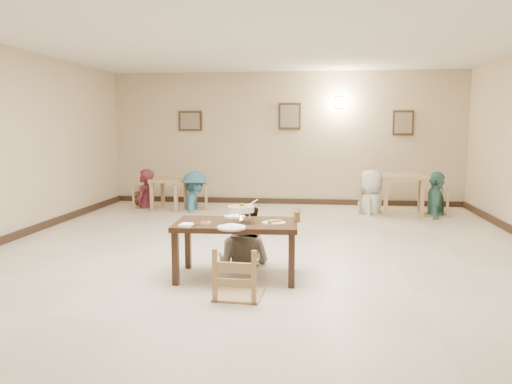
# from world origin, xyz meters

# --- Properties ---
(floor) EXTENTS (10.00, 10.00, 0.00)m
(floor) POSITION_xyz_m (0.00, 0.00, 0.00)
(floor) COLOR beige
(floor) RESTS_ON ground
(ceiling) EXTENTS (10.00, 10.00, 0.00)m
(ceiling) POSITION_xyz_m (0.00, 0.00, 3.00)
(ceiling) COLOR silver
(ceiling) RESTS_ON wall_back
(wall_back) EXTENTS (10.00, 0.00, 10.00)m
(wall_back) POSITION_xyz_m (0.00, 5.00, 1.50)
(wall_back) COLOR #C5B08D
(wall_back) RESTS_ON floor
(wall_front) EXTENTS (10.00, 0.00, 10.00)m
(wall_front) POSITION_xyz_m (0.00, -5.00, 1.50)
(wall_front) COLOR #C5B08D
(wall_front) RESTS_ON floor
(baseboard_back) EXTENTS (8.00, 0.06, 0.12)m
(baseboard_back) POSITION_xyz_m (0.00, 4.97, 0.06)
(baseboard_back) COLOR black
(baseboard_back) RESTS_ON floor
(picture_a) EXTENTS (0.55, 0.04, 0.45)m
(picture_a) POSITION_xyz_m (-2.20, 4.96, 1.90)
(picture_a) COLOR #352515
(picture_a) RESTS_ON wall_back
(picture_b) EXTENTS (0.50, 0.04, 0.60)m
(picture_b) POSITION_xyz_m (0.10, 4.96, 2.00)
(picture_b) COLOR #352515
(picture_b) RESTS_ON wall_back
(picture_c) EXTENTS (0.45, 0.04, 0.55)m
(picture_c) POSITION_xyz_m (2.60, 4.96, 1.85)
(picture_c) COLOR #352515
(picture_c) RESTS_ON wall_back
(wall_sconce) EXTENTS (0.16, 0.05, 0.22)m
(wall_sconce) POSITION_xyz_m (1.20, 4.96, 2.30)
(wall_sconce) COLOR #FFD88C
(wall_sconce) RESTS_ON wall_back
(main_table) EXTENTS (1.45, 0.86, 0.66)m
(main_table) POSITION_xyz_m (-0.19, -0.79, 0.58)
(main_table) COLOR #351F13
(main_table) RESTS_ON floor
(chair_far) EXTENTS (0.42, 0.42, 0.89)m
(chair_far) POSITION_xyz_m (-0.24, -0.13, 0.44)
(chair_far) COLOR tan
(chair_far) RESTS_ON floor
(chair_near) EXTENTS (0.48, 0.48, 1.03)m
(chair_near) POSITION_xyz_m (-0.06, -1.44, 0.51)
(chair_near) COLOR tan
(chair_near) RESTS_ON floor
(main_diner) EXTENTS (0.91, 0.80, 1.58)m
(main_diner) POSITION_xyz_m (-0.19, -0.21, 0.79)
(main_diner) COLOR gray
(main_diner) RESTS_ON floor
(curry_warmer) EXTENTS (0.34, 0.30, 0.27)m
(curry_warmer) POSITION_xyz_m (-0.13, -0.83, 0.82)
(curry_warmer) COLOR silver
(curry_warmer) RESTS_ON main_table
(rice_plate_far) EXTENTS (0.26, 0.26, 0.06)m
(rice_plate_far) POSITION_xyz_m (-0.26, -0.50, 0.68)
(rice_plate_far) COLOR white
(rice_plate_far) RESTS_ON main_table
(rice_plate_near) EXTENTS (0.31, 0.31, 0.07)m
(rice_plate_near) POSITION_xyz_m (-0.18, -1.17, 0.68)
(rice_plate_near) COLOR white
(rice_plate_near) RESTS_ON main_table
(fried_plate) EXTENTS (0.27, 0.27, 0.06)m
(fried_plate) POSITION_xyz_m (0.25, -0.86, 0.68)
(fried_plate) COLOR white
(fried_plate) RESTS_ON main_table
(chili_dish) EXTENTS (0.11, 0.11, 0.02)m
(chili_dish) POSITION_xyz_m (-0.52, -0.91, 0.67)
(chili_dish) COLOR white
(chili_dish) RESTS_ON main_table
(napkin_cutlery) EXTENTS (0.18, 0.26, 0.03)m
(napkin_cutlery) POSITION_xyz_m (-0.69, -1.12, 0.68)
(napkin_cutlery) COLOR white
(napkin_cutlery) RESTS_ON main_table
(drink_glass) EXTENTS (0.08, 0.08, 0.15)m
(drink_glass) POSITION_xyz_m (0.51, -0.70, 0.73)
(drink_glass) COLOR white
(drink_glass) RESTS_ON main_table
(bg_table_left) EXTENTS (0.74, 0.74, 0.66)m
(bg_table_left) POSITION_xyz_m (-2.40, 3.83, 0.53)
(bg_table_left) COLOR #AA8257
(bg_table_left) RESTS_ON floor
(bg_table_right) EXTENTS (0.90, 0.90, 0.80)m
(bg_table_right) POSITION_xyz_m (2.47, 3.86, 0.66)
(bg_table_right) COLOR #AA8257
(bg_table_right) RESTS_ON floor
(bg_chair_ll) EXTENTS (0.43, 0.43, 0.92)m
(bg_chair_ll) POSITION_xyz_m (-2.96, 3.91, 0.46)
(bg_chair_ll) COLOR tan
(bg_chair_ll) RESTS_ON floor
(bg_chair_lr) EXTENTS (0.49, 0.49, 1.05)m
(bg_chair_lr) POSITION_xyz_m (-1.83, 3.86, 0.52)
(bg_chair_lr) COLOR tan
(bg_chair_lr) RESTS_ON floor
(bg_chair_rl) EXTENTS (0.46, 0.46, 0.98)m
(bg_chair_rl) POSITION_xyz_m (1.84, 3.93, 0.49)
(bg_chair_rl) COLOR tan
(bg_chair_rl) RESTS_ON floor
(bg_chair_rr) EXTENTS (0.47, 0.47, 1.01)m
(bg_chair_rr) POSITION_xyz_m (3.10, 3.81, 0.50)
(bg_chair_rr) COLOR tan
(bg_chair_rr) RESTS_ON floor
(bg_diner_a) EXTENTS (0.46, 0.66, 1.72)m
(bg_diner_a) POSITION_xyz_m (-2.96, 3.91, 0.86)
(bg_diner_a) COLOR #561D28
(bg_diner_a) RESTS_ON floor
(bg_diner_b) EXTENTS (0.85, 1.20, 1.67)m
(bg_diner_b) POSITION_xyz_m (-1.83, 3.86, 0.84)
(bg_diner_b) COLOR teal
(bg_diner_b) RESTS_ON floor
(bg_diner_c) EXTENTS (0.74, 0.97, 1.78)m
(bg_diner_c) POSITION_xyz_m (1.84, 3.93, 0.89)
(bg_diner_c) COLOR silver
(bg_diner_c) RESTS_ON floor
(bg_diner_d) EXTENTS (0.64, 1.10, 1.77)m
(bg_diner_d) POSITION_xyz_m (3.10, 3.81, 0.88)
(bg_diner_d) COLOR #457F77
(bg_diner_d) RESTS_ON floor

